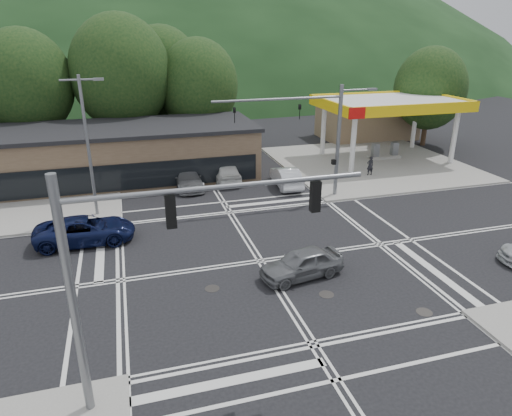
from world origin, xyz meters
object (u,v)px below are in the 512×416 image
object	(u,v)px
car_queue_a	(286,177)
car_blue_west	(85,230)
car_queue_b	(225,171)
pedestrian	(370,166)
car_grey_center	(302,264)
car_northbound	(188,178)

from	to	relation	value
car_queue_a	car_blue_west	bearing A→B (deg)	28.13
car_queue_b	pedestrian	bearing A→B (deg)	170.32
car_blue_west	car_grey_center	world-z (taller)	car_blue_west
car_queue_b	car_northbound	xyz separation A→B (m)	(-3.16, -0.79, -0.12)
car_blue_west	car_queue_a	xyz separation A→B (m)	(14.48, 6.28, -0.00)
car_queue_b	pedestrian	world-z (taller)	pedestrian
car_blue_west	car_grey_center	xyz separation A→B (m)	(10.46, -7.12, -0.04)
car_grey_center	car_queue_b	distance (m)	16.12
car_blue_west	pedestrian	xyz separation A→B (m)	(21.98, 6.66, 0.18)
car_grey_center	car_queue_a	size ratio (longest dim) A/B	0.92
car_grey_center	car_queue_b	xyz separation A→B (m)	(-0.23, 16.12, 0.11)
car_blue_west	car_queue_b	bearing A→B (deg)	-48.62
car_blue_west	car_queue_b	xyz separation A→B (m)	(10.23, 9.00, 0.07)
car_queue_a	car_northbound	xyz separation A→B (m)	(-7.40, 1.93, -0.05)
car_blue_west	car_grey_center	size ratio (longest dim) A/B	1.30
car_blue_west	pedestrian	size ratio (longest dim) A/B	3.47
car_queue_b	car_queue_a	bearing A→B (deg)	148.95
car_queue_a	car_queue_b	bearing A→B (deg)	-27.96
car_grey_center	pedestrian	bearing A→B (deg)	130.30
car_northbound	car_queue_a	bearing A→B (deg)	-15.19
car_blue_west	car_queue_a	world-z (taller)	car_blue_west
car_blue_west	car_queue_b	size ratio (longest dim) A/B	1.13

